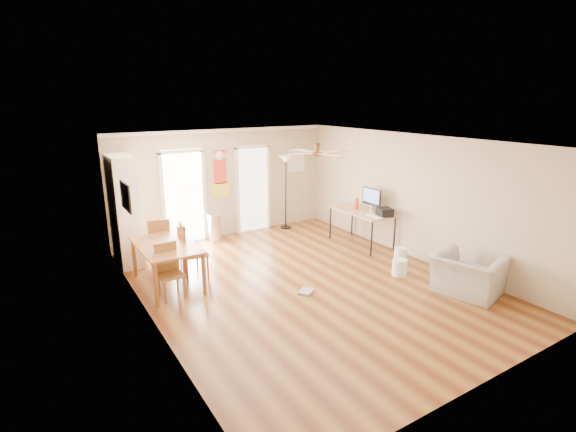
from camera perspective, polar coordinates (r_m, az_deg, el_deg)
floor at (r=8.01m, az=2.30°, el=-8.94°), size 7.00×7.00×0.00m
ceiling at (r=7.33m, az=2.52°, el=9.92°), size 5.50×7.00×0.00m
wall_back at (r=10.56m, az=-8.38°, el=4.35°), size 5.50×0.04×2.60m
wall_front at (r=5.23m, az=24.82°, el=-8.60°), size 5.50×0.04×2.60m
wall_left at (r=6.49m, az=-18.13°, el=-3.35°), size 0.04×7.00×2.60m
wall_right at (r=9.35m, az=16.48°, el=2.43°), size 0.04×7.00×2.60m
crown_molding at (r=7.33m, az=2.52°, el=9.61°), size 5.50×7.00×0.08m
kitchen_doorway at (r=10.23m, az=-13.68°, el=2.28°), size 0.90×0.10×2.10m
bathroom_doorway at (r=10.91m, az=-4.69°, el=3.48°), size 0.80×0.10×2.10m
wall_decal at (r=10.45m, az=-9.02°, el=5.60°), size 0.46×0.03×1.10m
ac_grille at (r=11.43m, az=1.11°, el=7.38°), size 0.50×0.04×0.60m
framed_poster at (r=7.71m, az=-20.79°, el=2.43°), size 0.04×0.66×0.48m
ceiling_fan at (r=7.10m, az=3.89°, el=8.34°), size 1.24×1.24×0.20m
bookshelf at (r=9.23m, az=-20.92°, el=0.69°), size 0.75×1.09×2.23m
dining_table at (r=8.09m, az=-15.73°, el=-6.25°), size 0.96×1.58×0.79m
dining_chair_right_a at (r=8.49m, az=-12.81°, el=-4.47°), size 0.41×0.41×0.93m
dining_chair_right_b at (r=8.26m, az=-12.31°, el=-4.48°), size 0.50×0.50×1.08m
dining_chair_near at (r=7.54m, az=-15.35°, el=-7.19°), size 0.40×0.40×0.94m
dining_chair_far at (r=9.00m, az=-16.73°, el=-3.35°), size 0.48×0.48×1.01m
trash_can at (r=10.34m, az=-9.71°, el=-1.53°), size 0.38×0.38×0.65m
torchiere_lamp at (r=11.04m, az=-0.30°, el=3.13°), size 0.40×0.40×1.90m
computer_desk at (r=10.05m, az=9.69°, el=-1.54°), size 0.76×1.52×0.81m
imac at (r=9.88m, az=11.02°, el=2.13°), size 0.27×0.56×0.53m
keyboard at (r=9.48m, az=11.39°, el=-0.05°), size 0.16×0.45×0.02m
printer at (r=9.59m, az=12.73°, el=0.53°), size 0.38×0.41×0.17m
orange_bottle at (r=10.02m, az=9.09°, el=1.61°), size 0.10×0.10×0.26m
wastebasket_a at (r=8.55m, az=14.60°, el=-6.65°), size 0.35×0.35×0.32m
wastebasket_b at (r=9.24m, az=14.70°, el=-5.03°), size 0.34×0.34×0.30m
floor_cloth at (r=7.65m, az=2.41°, el=-10.01°), size 0.35×0.33×0.04m
armchair at (r=8.10m, az=22.74°, el=-7.22°), size 1.17×1.27×0.69m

